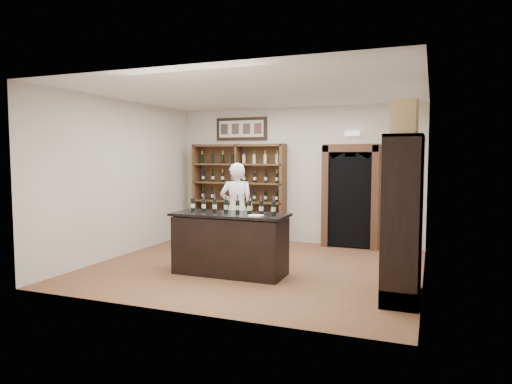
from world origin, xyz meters
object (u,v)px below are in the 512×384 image
wine_shelf (239,192)px  counter_bottle_0 (193,205)px  side_cabinet (405,243)px  wine_crate (404,118)px  tasting_counter (230,244)px  shopkeeper (237,209)px

wine_shelf → counter_bottle_0: wine_shelf is taller
side_cabinet → wine_crate: (-0.07, 0.26, 1.70)m
wine_shelf → counter_bottle_0: 2.89m
tasting_counter → side_cabinet: bearing=-6.3°
counter_bottle_0 → wine_crate: 3.63m
wine_shelf → shopkeeper: 1.67m
tasting_counter → counter_bottle_0: 0.95m
tasting_counter → shopkeeper: shopkeeper is taller
tasting_counter → side_cabinet: size_ratio=0.85×
side_cabinet → wine_crate: 1.72m
counter_bottle_0 → wine_crate: bearing=-1.9°
wine_shelf → tasting_counter: size_ratio=1.17×
counter_bottle_0 → tasting_counter: bearing=-5.4°
wine_shelf → shopkeeper: bearing=-68.4°
wine_shelf → side_cabinet: 5.02m
wine_shelf → tasting_counter: bearing=-69.4°
side_cabinet → wine_crate: bearing=105.0°
wine_shelf → wine_crate: wine_crate is taller
wine_shelf → counter_bottle_0: bearing=-82.4°
shopkeeper → tasting_counter: bearing=92.3°
wine_shelf → counter_bottle_0: size_ratio=7.33×
tasting_counter → wine_crate: size_ratio=3.75×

